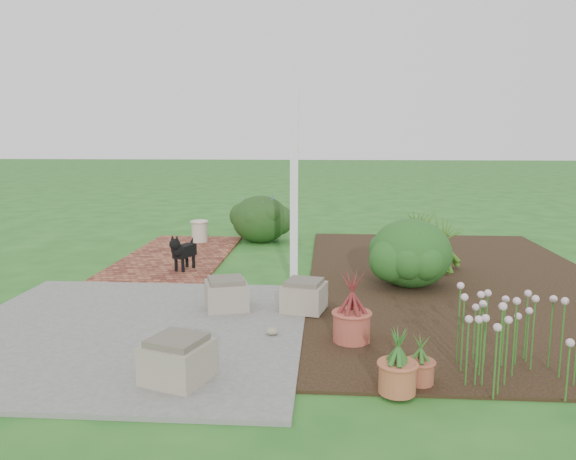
# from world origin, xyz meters

# --- Properties ---
(ground) EXTENTS (80.00, 80.00, 0.00)m
(ground) POSITION_xyz_m (0.00, 0.00, 0.00)
(ground) COLOR #205D1D
(ground) RESTS_ON ground
(concrete_patio) EXTENTS (3.50, 3.50, 0.04)m
(concrete_patio) POSITION_xyz_m (-1.25, -1.75, 0.02)
(concrete_patio) COLOR slate
(concrete_patio) RESTS_ON ground
(brick_path) EXTENTS (1.60, 3.50, 0.04)m
(brick_path) POSITION_xyz_m (-1.70, 1.75, 0.02)
(brick_path) COLOR #5D271D
(brick_path) RESTS_ON ground
(garden_bed) EXTENTS (4.00, 7.00, 0.03)m
(garden_bed) POSITION_xyz_m (2.50, 0.50, 0.01)
(garden_bed) COLOR black
(garden_bed) RESTS_ON ground
(veranda_post) EXTENTS (0.10, 0.10, 2.50)m
(veranda_post) POSITION_xyz_m (0.30, 0.10, 1.25)
(veranda_post) COLOR white
(veranda_post) RESTS_ON ground
(stone_trough_near) EXTENTS (0.58, 0.58, 0.30)m
(stone_trough_near) POSITION_xyz_m (-0.44, -2.90, 0.19)
(stone_trough_near) COLOR gray
(stone_trough_near) RESTS_ON concrete_patio
(stone_trough_mid) EXTENTS (0.56, 0.56, 0.30)m
(stone_trough_mid) POSITION_xyz_m (-0.39, -1.03, 0.19)
(stone_trough_mid) COLOR slate
(stone_trough_mid) RESTS_ON concrete_patio
(stone_trough_far) EXTENTS (0.53, 0.53, 0.29)m
(stone_trough_far) POSITION_xyz_m (0.48, -1.02, 0.19)
(stone_trough_far) COLOR #79735B
(stone_trough_far) RESTS_ON concrete_patio
(black_dog) EXTENTS (0.30, 0.55, 0.49)m
(black_dog) POSITION_xyz_m (-1.34, 0.73, 0.33)
(black_dog) COLOR black
(black_dog) RESTS_ON brick_path
(cream_ceramic_urn) EXTENTS (0.29, 0.29, 0.38)m
(cream_ceramic_urn) POSITION_xyz_m (-1.60, 2.92, 0.23)
(cream_ceramic_urn) COLOR #C2B29F
(cream_ceramic_urn) RESTS_ON brick_path
(evergreen_shrub) EXTENTS (1.05, 1.05, 0.89)m
(evergreen_shrub) POSITION_xyz_m (1.81, 0.18, 0.48)
(evergreen_shrub) COLOR #0E3B0E
(evergreen_shrub) RESTS_ON garden_bed
(agapanthus_clump_back) EXTENTS (1.35, 1.35, 0.93)m
(agapanthus_clump_back) POSITION_xyz_m (2.32, 1.06, 0.49)
(agapanthus_clump_back) COLOR #1C430D
(agapanthus_clump_back) RESTS_ON garden_bed
(agapanthus_clump_front) EXTENTS (0.99, 0.99, 0.74)m
(agapanthus_clump_front) POSITION_xyz_m (2.38, 2.87, 0.40)
(agapanthus_clump_front) COLOR #1B430C
(agapanthus_clump_front) RESTS_ON garden_bed
(pink_flower_patch) EXTENTS (1.43, 1.43, 0.71)m
(pink_flower_patch) POSITION_xyz_m (2.28, -2.65, 0.38)
(pink_flower_patch) COLOR #113D0F
(pink_flower_patch) RESTS_ON garden_bed
(terracotta_pot_bronze) EXTENTS (0.39, 0.39, 0.28)m
(terracotta_pot_bronze) POSITION_xyz_m (0.97, -1.92, 0.17)
(terracotta_pot_bronze) COLOR #A44837
(terracotta_pot_bronze) RESTS_ON garden_bed
(terracotta_pot_small_left) EXTENTS (0.26, 0.26, 0.18)m
(terracotta_pot_small_left) POSITION_xyz_m (1.46, -2.80, 0.12)
(terracotta_pot_small_left) COLOR #984A33
(terracotta_pot_small_left) RESTS_ON garden_bed
(terracotta_pot_small_right) EXTENTS (0.29, 0.29, 0.24)m
(terracotta_pot_small_right) POSITION_xyz_m (1.27, -2.98, 0.15)
(terracotta_pot_small_right) COLOR #AB5839
(terracotta_pot_small_right) RESTS_ON garden_bed
(purple_flowering_bush) EXTENTS (1.37, 1.37, 0.89)m
(purple_flowering_bush) POSITION_xyz_m (-0.52, 3.23, 0.44)
(purple_flowering_bush) COLOR black
(purple_flowering_bush) RESTS_ON ground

